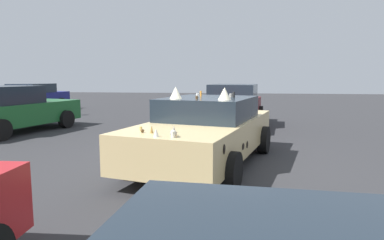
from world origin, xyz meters
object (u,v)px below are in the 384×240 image
Objects in this scene: parked_sedan_far_left at (232,106)px; parked_sedan_behind_left at (14,110)px; art_car_decorated at (207,130)px; parked_sedan_behind_right at (29,98)px.

parked_sedan_behind_left is at bearing -63.99° from parked_sedan_far_left.
parked_sedan_behind_right is (8.96, 9.82, 0.02)m from art_car_decorated.
parked_sedan_behind_right is at bearing -118.50° from art_car_decorated.
parked_sedan_far_left is (5.35, -0.42, 0.05)m from art_car_decorated.
parked_sedan_far_left is 0.92× the size of parked_sedan_behind_right.
parked_sedan_behind_left is 0.95× the size of parked_sedan_behind_right.
art_car_decorated is 13.29m from parked_sedan_behind_right.
parked_sedan_behind_left is 6.77m from parked_sedan_behind_right.
art_car_decorated reaches higher than parked_sedan_behind_left.
art_car_decorated reaches higher than parked_sedan_behind_right.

